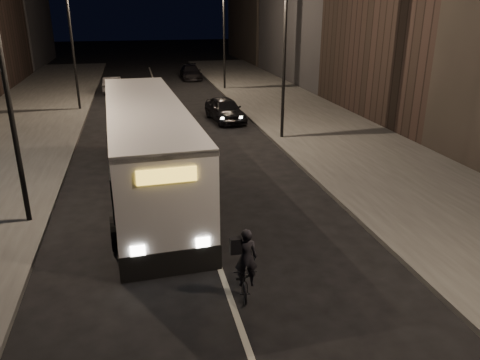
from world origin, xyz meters
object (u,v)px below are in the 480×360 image
streetlight_right_mid (280,35)px  car_near (225,109)px  streetlight_left_near (11,57)px  car_mid (113,84)px  city_bus (147,145)px  streetlight_left_far (75,28)px  cyclist_on_bicycle (245,271)px  streetlight_right_far (221,24)px  car_far (191,72)px

streetlight_right_mid → car_near: bearing=110.7°
streetlight_left_near → car_mid: (1.73, 25.04, -4.72)m
streetlight_left_near → car_mid: streetlight_left_near is taller
streetlight_right_mid → car_mid: 19.81m
city_bus → car_mid: 23.04m
streetlight_left_far → cyclist_on_bicycle: 24.53m
streetlight_left_far → car_near: (8.81, -5.09, -4.64)m
car_near → streetlight_left_near: bearing=-131.4°
streetlight_left_near → city_bus: streetlight_left_near is taller
streetlight_left_far → car_near: streetlight_left_far is taller
streetlight_right_far → streetlight_left_near: 26.26m
streetlight_right_far → car_near: bearing=-99.5°
city_bus → car_mid: (-2.00, 22.92, -1.22)m
car_near → city_bus: bearing=-122.3°
car_near → car_mid: size_ratio=1.10×
car_near → car_mid: car_near is taller
streetlight_left_far → car_mid: streetlight_left_far is taller
cyclist_on_bicycle → car_near: 18.54m
streetlight_right_far → city_bus: bearing=-107.6°
cyclist_on_bicycle → car_far: (3.20, 36.29, 0.04)m
streetlight_left_far → city_bus: 16.68m
streetlight_left_near → streetlight_right_mid: bearing=36.9°
city_bus → cyclist_on_bicycle: city_bus is taller
car_far → streetlight_left_far: bearing=-124.2°
streetlight_left_far → car_near: 11.18m
streetlight_right_far → city_bus: 23.22m
streetlight_right_mid → car_far: 23.46m
streetlight_right_far → car_far: size_ratio=1.80×
streetlight_left_near → car_far: (8.93, 30.92, -4.71)m
city_bus → car_near: size_ratio=3.01×
cyclist_on_bicycle → car_near: size_ratio=0.43×
car_mid → car_near: bearing=121.9°
car_near → streetlight_left_far: bearing=142.9°
car_mid → streetlight_left_near: bearing=87.7°
streetlight_right_mid → city_bus: 9.74m
car_near → car_far: size_ratio=0.94×
streetlight_right_far → streetlight_left_far: size_ratio=1.00×
streetlight_right_mid → streetlight_left_near: size_ratio=1.00×
streetlight_right_mid → streetlight_right_far: bearing=90.0°
cyclist_on_bicycle → car_mid: (-4.00, 30.41, 0.03)m
streetlight_right_mid → cyclist_on_bicycle: 15.02m
car_mid → car_far: car_far is taller
city_bus → car_near: (5.07, 10.79, -1.14)m
streetlight_left_far → streetlight_left_near: bearing=-90.0°
streetlight_right_far → streetlight_left_near: (-10.66, -24.00, 0.00)m
cyclist_on_bicycle → streetlight_left_near: bearing=145.8°
streetlight_left_near → car_near: bearing=55.7°
city_bus → cyclist_on_bicycle: size_ratio=6.99×
streetlight_right_mid → streetlight_left_near: 13.33m
streetlight_left_near → city_bus: 5.54m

